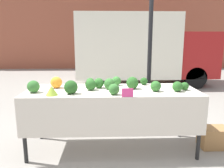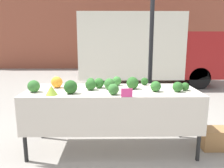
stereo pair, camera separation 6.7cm
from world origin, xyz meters
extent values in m
plane|color=gray|center=(0.00, 0.00, 0.00)|extent=(40.00, 40.00, 0.00)
cube|color=brown|center=(0.00, 9.24, 2.71)|extent=(16.00, 0.60, 5.42)
cylinder|color=black|center=(0.65, 0.68, 1.22)|extent=(0.07, 0.07, 2.45)
cube|color=silver|center=(0.66, 4.65, 1.35)|extent=(3.30, 1.93, 2.06)
cube|color=maroon|center=(2.96, 4.65, 1.06)|extent=(1.30, 1.77, 1.49)
cylinder|color=black|center=(2.83, 3.88, 0.35)|extent=(0.70, 0.22, 0.70)
cylinder|color=black|center=(2.83, 5.43, 0.35)|extent=(0.70, 0.22, 0.70)
cylinder|color=black|center=(-0.25, 3.88, 0.35)|extent=(0.70, 0.22, 0.70)
cylinder|color=black|center=(-0.25, 5.43, 0.35)|extent=(0.70, 0.22, 0.70)
cube|color=beige|center=(0.00, 0.00, 0.86)|extent=(2.36, 0.82, 0.03)
cube|color=beige|center=(0.00, -0.41, 0.61)|extent=(2.36, 0.01, 0.48)
cylinder|color=black|center=(-1.12, -0.35, 0.42)|extent=(0.05, 0.05, 0.85)
cylinder|color=black|center=(1.12, -0.35, 0.42)|extent=(0.05, 0.05, 0.85)
cylinder|color=black|center=(-1.12, 0.35, 0.42)|extent=(0.05, 0.05, 0.85)
cylinder|color=black|center=(1.12, 0.35, 0.42)|extent=(0.05, 0.05, 0.85)
sphere|color=orange|center=(-0.79, 0.13, 0.96)|extent=(0.16, 0.16, 0.16)
cone|color=#93B238|center=(-0.76, -0.28, 0.94)|extent=(0.15, 0.15, 0.12)
sphere|color=#285B23|center=(0.29, 0.04, 0.96)|extent=(0.17, 0.17, 0.17)
sphere|color=#285B23|center=(0.99, -0.07, 0.93)|extent=(0.11, 0.11, 0.11)
sphere|color=#336B2D|center=(-0.32, 0.25, 0.94)|extent=(0.12, 0.12, 0.12)
sphere|color=#2D6628|center=(-0.18, 0.11, 0.95)|extent=(0.14, 0.14, 0.14)
sphere|color=#2D6628|center=(0.58, -0.12, 0.95)|extent=(0.14, 0.14, 0.14)
sphere|color=#336B2D|center=(-1.03, -0.13, 0.96)|extent=(0.16, 0.16, 0.16)
sphere|color=#336B2D|center=(-0.03, 0.02, 0.95)|extent=(0.16, 0.16, 0.16)
sphere|color=#285B23|center=(-0.29, -0.02, 0.95)|extent=(0.15, 0.15, 0.15)
sphere|color=#285B23|center=(0.87, -0.14, 0.95)|extent=(0.14, 0.14, 0.14)
sphere|color=#336B2D|center=(0.01, -0.28, 0.95)|extent=(0.14, 0.14, 0.14)
sphere|color=#387533|center=(0.08, 0.29, 0.95)|extent=(0.14, 0.14, 0.14)
sphere|color=#23511E|center=(-0.53, -0.22, 0.96)|extent=(0.18, 0.18, 0.18)
sphere|color=#23511E|center=(0.50, 0.32, 0.93)|extent=(0.11, 0.11, 0.11)
cube|color=#E53D84|center=(0.17, -0.40, 0.93)|extent=(0.14, 0.01, 0.11)
cube|color=#9E7042|center=(1.50, -0.02, 0.15)|extent=(0.40, 0.28, 0.30)
camera|label=1|loc=(-0.11, -2.95, 1.56)|focal=35.00mm
camera|label=2|loc=(-0.04, -2.95, 1.56)|focal=35.00mm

